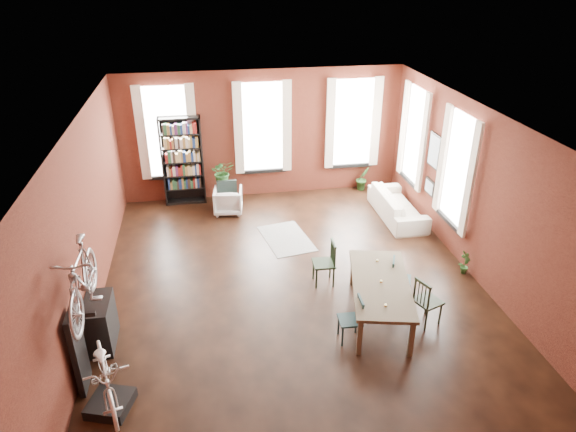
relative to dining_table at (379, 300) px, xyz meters
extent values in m
plane|color=black|center=(-1.28, 0.98, -0.35)|extent=(9.00, 9.00, 0.00)
cube|color=silver|center=(-1.28, 0.98, 2.85)|extent=(7.00, 9.00, 0.04)
cube|color=#491A12|center=(-1.28, 5.48, 1.25)|extent=(7.00, 0.04, 3.20)
cube|color=#491A12|center=(-1.28, -3.52, 1.25)|extent=(7.00, 0.04, 3.20)
cube|color=#491A12|center=(-4.78, 0.98, 1.25)|extent=(0.04, 9.00, 3.20)
cube|color=#491A12|center=(2.22, 0.98, 1.25)|extent=(0.04, 9.00, 3.20)
cube|color=white|center=(-3.58, 5.45, 1.45)|extent=(1.00, 0.04, 2.20)
cube|color=beige|center=(-3.58, 5.38, 1.45)|extent=(1.40, 0.06, 2.30)
cube|color=white|center=(-1.28, 5.45, 1.45)|extent=(1.00, 0.04, 2.20)
cube|color=beige|center=(-1.28, 5.38, 1.45)|extent=(1.40, 0.06, 2.30)
cube|color=white|center=(1.02, 5.45, 1.45)|extent=(1.00, 0.04, 2.20)
cube|color=beige|center=(1.02, 5.38, 1.45)|extent=(1.40, 0.06, 2.30)
cube|color=white|center=(2.19, 1.98, 1.45)|extent=(0.04, 1.00, 2.20)
cube|color=beige|center=(2.12, 1.98, 1.45)|extent=(0.06, 1.40, 2.30)
cube|color=white|center=(2.19, 4.18, 1.45)|extent=(0.04, 1.00, 2.20)
cube|color=beige|center=(2.12, 4.18, 1.45)|extent=(0.06, 1.40, 2.30)
cube|color=black|center=(2.18, 3.08, 1.45)|extent=(0.04, 0.55, 0.75)
cube|color=black|center=(2.18, 3.08, 0.60)|extent=(0.04, 0.45, 0.35)
cube|color=brown|center=(0.00, 0.00, 0.00)|extent=(1.38, 2.22, 0.70)
cube|color=#173133|center=(-0.65, -0.49, 0.04)|extent=(0.37, 0.37, 0.78)
cube|color=black|center=(-0.70, 1.16, 0.08)|extent=(0.42, 0.42, 0.87)
cube|color=black|center=(0.74, -0.27, 0.08)|extent=(0.51, 0.51, 0.86)
cube|color=#193735|center=(0.56, 0.48, 0.04)|extent=(0.47, 0.47, 0.77)
cube|color=black|center=(-3.28, 5.28, 0.75)|extent=(1.00, 0.32, 2.20)
imported|color=silver|center=(-2.27, 4.51, -0.01)|extent=(0.73, 0.69, 0.68)
imported|color=beige|center=(1.67, 3.58, 0.06)|extent=(0.61, 2.08, 0.81)
cube|color=black|center=(-1.10, 2.96, -0.35)|extent=(1.16, 1.61, 0.01)
cube|color=black|center=(-4.27, -1.31, -0.27)|extent=(0.69, 0.69, 0.16)
cube|color=black|center=(-4.68, -0.82, 0.30)|extent=(0.16, 0.60, 1.30)
cube|color=black|center=(-4.56, 0.08, 0.05)|extent=(0.40, 0.80, 0.80)
cube|color=black|center=(-2.32, 4.97, -0.07)|extent=(0.30, 0.30, 0.56)
imported|color=#275923|center=(1.33, 5.28, -0.21)|extent=(0.51, 0.71, 0.28)
imported|color=#2A5E25|center=(2.09, 1.02, -0.27)|extent=(0.47, 0.54, 0.17)
imported|color=silver|center=(-4.25, -1.28, 0.59)|extent=(0.76, 0.95, 1.58)
imported|color=#A5A8AD|center=(-4.43, -0.82, 1.78)|extent=(0.47, 1.00, 1.66)
imported|color=#235321|center=(-2.34, 4.97, 0.45)|extent=(0.61, 0.67, 0.48)
camera|label=1|loc=(-2.73, -6.76, 5.19)|focal=32.00mm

